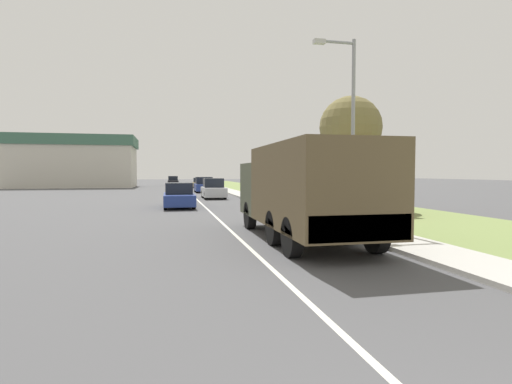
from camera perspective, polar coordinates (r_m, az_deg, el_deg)
name	(u,v)px	position (r m, az deg, el deg)	size (l,w,h in m)	color
ground_plane	(190,193)	(40.89, -9.35, -0.21)	(180.00, 180.00, 0.00)	#4C4C4F
lane_centre_stripe	(190,193)	(40.89, -9.35, -0.20)	(0.12, 120.00, 0.00)	silver
sidewalk_right	(234,192)	(41.38, -3.12, -0.06)	(1.80, 120.00, 0.12)	beige
grass_strip_right	(275,192)	(42.32, 2.77, -0.06)	(7.00, 120.00, 0.02)	olive
military_truck	(305,188)	(12.42, 6.96, 0.54)	(2.58, 7.82, 2.91)	#474C38
car_nearest_ahead	(179,196)	(24.66, -10.96, -0.59)	(1.80, 4.54, 1.49)	navy
car_second_ahead	(213,189)	(32.78, -6.11, 0.36)	(1.75, 4.10, 1.64)	#B7BABF
car_third_ahead	(204,185)	(43.14, -7.45, 0.93)	(1.93, 4.06, 1.64)	navy
car_fourth_ahead	(200,183)	(55.85, -8.04, 1.25)	(1.92, 3.95, 1.40)	tan
car_farthest_ahead	(173,181)	(67.26, -11.77, 1.52)	(1.72, 4.53, 1.55)	black
pickup_truck	(363,195)	(22.30, 15.02, -0.39)	(1.93, 5.67, 1.86)	maroon
lamp_post	(348,115)	(15.88, 13.02, 10.69)	(1.69, 0.24, 7.03)	gray
tree_mid_right	(350,128)	(24.20, 13.34, 8.94)	(3.61, 3.61, 6.53)	#4C3D2D
building_distant	(76,162)	(63.34, -24.37, 3.97)	(16.87, 10.23, 7.30)	beige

